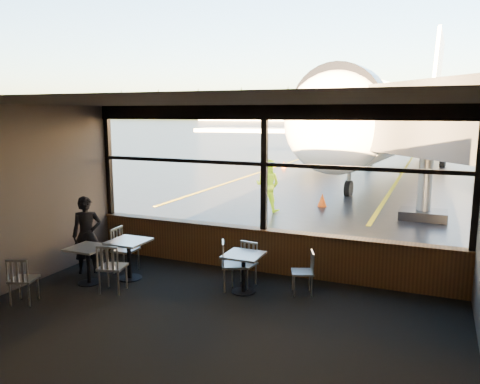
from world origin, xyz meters
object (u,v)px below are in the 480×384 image
Objects in this scene: cafe_table_left at (89,265)px; chair_near_e at (302,273)px; cone_wing at (284,165)px; passenger at (87,235)px; cafe_table_near at (243,273)px; airliner at (407,78)px; ground_crew at (268,185)px; chair_left_s at (24,280)px; cone_nose at (322,200)px; chair_mid_w at (126,250)px; chair_mid_s at (113,268)px; jet_bridge at (451,150)px; cafe_table_mid at (129,260)px; chair_near_n at (244,265)px; chair_near_w at (234,265)px.

chair_near_e is at bearing 15.57° from cafe_table_left.
passenger is at bearing -84.34° from cone_wing.
chair_near_e reaches higher than cafe_table_near.
airliner is 19.91× the size of ground_crew.
chair_near_e is 4.55m from passenger.
chair_left_s is 1.77m from passenger.
cafe_table_left is 9.77m from cone_nose.
chair_mid_w is at bearing -104.36° from cone_nose.
cone_wing is at bearing 84.83° from chair_mid_s.
cafe_table_near is at bearing 14.30° from cafe_table_left.
jet_bridge reaches higher than chair_left_s.
chair_near_e is (3.45, 0.59, 0.01)m from cafe_table_mid.
ground_crew is at bearing -66.46° from chair_near_n.
chair_near_n is at bearing 15.79° from chair_mid_s.
chair_left_s reaches higher than cone_wing.
passenger is at bearing 16.81° from chair_near_n.
chair_mid_s is at bearing -88.93° from chair_near_w.
cafe_table_near is 3.09m from cafe_table_left.
airliner is 21.82× the size of passenger.
cafe_table_mid is at bearing 42.49° from cafe_table_left.
chair_mid_w is at bearing 100.14° from chair_mid_s.
airliner is at bearing 83.38° from cone_nose.
ground_crew is 2.27m from cone_nose.
jet_bridge is at bearing 39.07° from chair_mid_s.
cafe_table_near is at bearing -117.57° from jet_bridge.
cafe_table_mid is 2.00m from chair_left_s.
cafe_table_near is 2.42m from cafe_table_mid.
airliner is at bearing 87.14° from cafe_table_near.
passenger reaches higher than cone_nose.
airliner is at bearing 98.24° from jet_bridge.
chair_near_e is at bearing -32.69° from passenger.
airliner is 15.50m from cone_nose.
chair_near_n is 19.92m from cone_wing.
cone_wing is (-6.57, -3.69, -5.24)m from airliner.
ground_crew reaches higher than cone_wing.
ground_crew is at bearing 74.74° from chair_mid_s.
chair_near_n reaches higher than cone_wing.
airliner is 9.17m from cone_wing.
airliner is 23.68m from chair_near_w.
cafe_table_near is at bearing -36.30° from passenger.
ground_crew is 12.79m from cone_wing.
chair_mid_s is (-2.27, -0.93, 0.10)m from cafe_table_near.
cafe_table_near is at bearing 88.04° from chair_near_e.
chair_near_w is at bearing 68.90° from chair_near_n.
chair_left_s is 0.49× the size of ground_crew.
chair_left_s reaches higher than chair_near_e.
cafe_table_mid is at bearing 42.03° from chair_mid_w.
chair_mid_w is (-2.50, 0.00, 0.01)m from chair_near_w.
chair_near_e is at bearing -84.44° from airliner.
cone_nose reaches higher than cone_wing.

